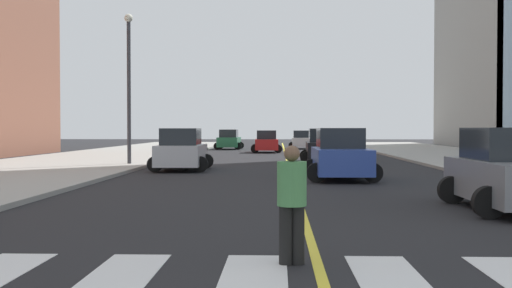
# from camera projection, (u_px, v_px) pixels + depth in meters

# --- Properties ---
(lane_divider_paint) EXTENTS (0.16, 80.00, 0.01)m
(lane_divider_paint) POSITION_uv_depth(u_px,v_px,m) (286.00, 157.00, 43.60)
(lane_divider_paint) COLOR yellow
(lane_divider_paint) RESTS_ON ground
(car_green_nearest) EXTENTS (2.71, 4.27, 1.89)m
(car_green_nearest) POSITION_uv_depth(u_px,v_px,m) (229.00, 140.00, 58.89)
(car_green_nearest) COLOR #236B42
(car_green_nearest) RESTS_ON ground
(car_silver_second) EXTENTS (2.84, 4.50, 2.00)m
(car_silver_second) POSITION_uv_depth(u_px,v_px,m) (182.00, 151.00, 29.41)
(car_silver_second) COLOR #B7B7BC
(car_silver_second) RESTS_ON ground
(car_black_third) EXTENTS (2.82, 4.48, 1.99)m
(car_black_third) POSITION_uv_depth(u_px,v_px,m) (324.00, 147.00, 35.52)
(car_black_third) COLOR black
(car_black_third) RESTS_ON ground
(car_gray_fourth) EXTENTS (2.84, 4.52, 2.01)m
(car_gray_fourth) POSITION_uv_depth(u_px,v_px,m) (511.00, 172.00, 15.02)
(car_gray_fourth) COLOR slate
(car_gray_fourth) RESTS_ON ground
(car_red_fifth) EXTENTS (2.65, 4.15, 1.83)m
(car_red_fifth) POSITION_uv_depth(u_px,v_px,m) (266.00, 142.00, 51.18)
(car_red_fifth) COLOR red
(car_red_fifth) RESTS_ON ground
(car_white_sixth) EXTENTS (2.54, 4.03, 1.79)m
(car_white_sixth) POSITION_uv_depth(u_px,v_px,m) (301.00, 140.00, 60.32)
(car_white_sixth) COLOR silver
(car_white_sixth) RESTS_ON ground
(car_blue_seventh) EXTENTS (2.82, 4.50, 2.01)m
(car_blue_seventh) POSITION_uv_depth(u_px,v_px,m) (340.00, 155.00, 24.16)
(car_blue_seventh) COLOR #2D479E
(car_blue_seventh) RESTS_ON ground
(pedestrian_crossing) EXTENTS (0.43, 0.43, 1.74)m
(pedestrian_crossing) POSITION_uv_depth(u_px,v_px,m) (292.00, 199.00, 9.03)
(pedestrian_crossing) COLOR black
(pedestrian_crossing) RESTS_ON ground
(fire_hydrant) EXTENTS (0.26, 0.26, 0.89)m
(fire_hydrant) POSITION_uv_depth(u_px,v_px,m) (481.00, 161.00, 26.47)
(fire_hydrant) COLOR red
(fire_hydrant) RESTS_ON sidewalk_kerb_east
(street_lamp) EXTENTS (0.44, 0.44, 7.82)m
(street_lamp) POSITION_uv_depth(u_px,v_px,m) (129.00, 76.00, 32.36)
(street_lamp) COLOR #38383D
(street_lamp) RESTS_ON sidewalk_kerb_west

